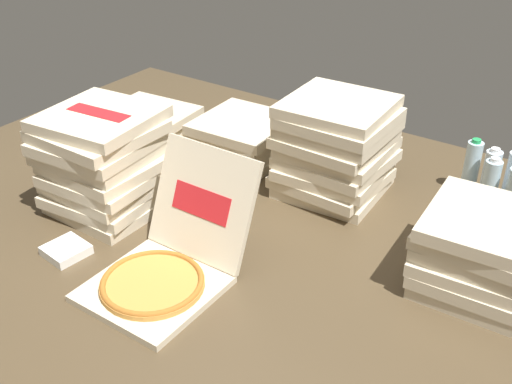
# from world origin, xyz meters

# --- Properties ---
(ground_plane) EXTENTS (3.20, 2.40, 0.02)m
(ground_plane) POSITION_xyz_m (0.00, 0.00, -0.01)
(ground_plane) COLOR #4C3D28
(open_pizza_box) EXTENTS (0.39, 0.56, 0.39)m
(open_pizza_box) POSITION_xyz_m (-0.07, -0.35, 0.08)
(open_pizza_box) COLOR beige
(open_pizza_box) RESTS_ON ground_plane
(pizza_stack_right_far) EXTENTS (0.42, 0.43, 0.40)m
(pizza_stack_right_far) POSITION_xyz_m (0.11, 0.49, 0.20)
(pizza_stack_right_far) COLOR beige
(pizza_stack_right_far) RESTS_ON ground_plane
(pizza_stack_center_far) EXTENTS (0.44, 0.44, 0.18)m
(pizza_stack_center_far) POSITION_xyz_m (-0.82, 0.35, 0.09)
(pizza_stack_center_far) COLOR beige
(pizza_stack_center_far) RESTS_ON ground_plane
(pizza_stack_right_mid) EXTENTS (0.43, 0.42, 0.27)m
(pizza_stack_right_mid) POSITION_xyz_m (0.80, 0.22, 0.13)
(pizza_stack_right_mid) COLOR beige
(pizza_stack_right_mid) RESTS_ON ground_plane
(pizza_stack_right_near) EXTENTS (0.42, 0.43, 0.18)m
(pizza_stack_right_near) POSITION_xyz_m (-0.39, 0.54, 0.09)
(pizza_stack_right_near) COLOR beige
(pizza_stack_right_near) RESTS_ON ground_plane
(pizza_stack_center_near) EXTENTS (0.44, 0.45, 0.40)m
(pizza_stack_center_near) POSITION_xyz_m (-0.57, -0.13, 0.20)
(pizza_stack_center_near) COLOR beige
(pizza_stack_center_near) RESTS_ON ground_plane
(water_bottle_0) EXTENTS (0.06, 0.06, 0.24)m
(water_bottle_0) POSITION_xyz_m (0.66, 0.76, 0.12)
(water_bottle_0) COLOR silver
(water_bottle_0) RESTS_ON ground_plane
(water_bottle_1) EXTENTS (0.06, 0.06, 0.24)m
(water_bottle_1) POSITION_xyz_m (0.68, 0.68, 0.12)
(water_bottle_1) COLOR silver
(water_bottle_1) RESTS_ON ground_plane
(water_bottle_2) EXTENTS (0.06, 0.06, 0.24)m
(water_bottle_2) POSITION_xyz_m (0.57, 0.80, 0.12)
(water_bottle_2) COLOR silver
(water_bottle_2) RESTS_ON ground_plane
(water_bottle_5) EXTENTS (0.06, 0.06, 0.24)m
(water_bottle_5) POSITION_xyz_m (0.73, 0.80, 0.12)
(water_bottle_5) COLOR white
(water_bottle_5) RESTS_ON ground_plane
(napkin_pile) EXTENTS (0.15, 0.15, 0.03)m
(napkin_pile) POSITION_xyz_m (-0.46, -0.45, 0.02)
(napkin_pile) COLOR white
(napkin_pile) RESTS_ON ground_plane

